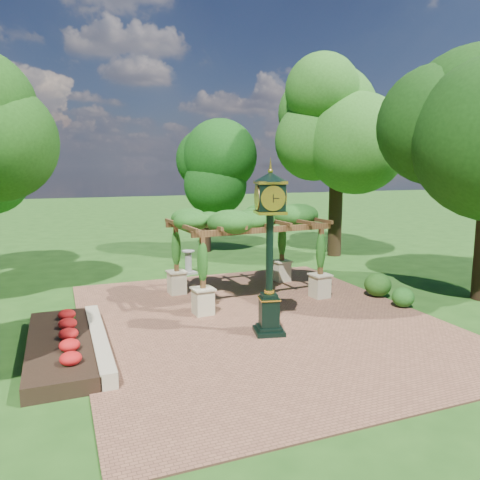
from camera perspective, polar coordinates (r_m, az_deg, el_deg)
name	(u,v)px	position (r m, az deg, el deg)	size (l,w,h in m)	color
ground	(273,331)	(13.24, 4.04, -11.05)	(120.00, 120.00, 0.00)	#1E4714
brick_plaza	(258,320)	(14.09, 2.27, -9.69)	(10.00, 12.00, 0.04)	brown
border_wall	(99,341)	(12.51, -16.84, -11.67)	(0.35, 5.00, 0.40)	#C6B793
flower_bed	(60,347)	(12.49, -21.04, -12.03)	(1.50, 5.00, 0.36)	red
pedestal_clock	(270,238)	(12.33, 3.65, 0.22)	(1.04, 1.04, 4.43)	black
pergola	(247,223)	(16.05, 0.92, 2.05)	(5.21, 3.48, 3.15)	beige
sundial	(188,264)	(19.98, -6.31, -2.87)	(0.68, 0.68, 1.00)	gray
shrub_front	(403,297)	(16.04, 19.25, -6.61)	(0.71, 0.71, 0.64)	#215C1A
shrub_mid	(378,285)	(17.02, 16.44, -5.24)	(0.92, 0.92, 0.83)	#214E16
shrub_back	(280,267)	(19.57, 4.94, -3.35)	(0.71, 0.71, 0.64)	#24651D
tree_north	(204,168)	(24.77, -4.36, 8.70)	(3.58, 3.58, 6.43)	#352015
tree_east_far	(338,124)	(24.15, 11.88, 13.62)	(4.47, 4.47, 9.55)	#2F2112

